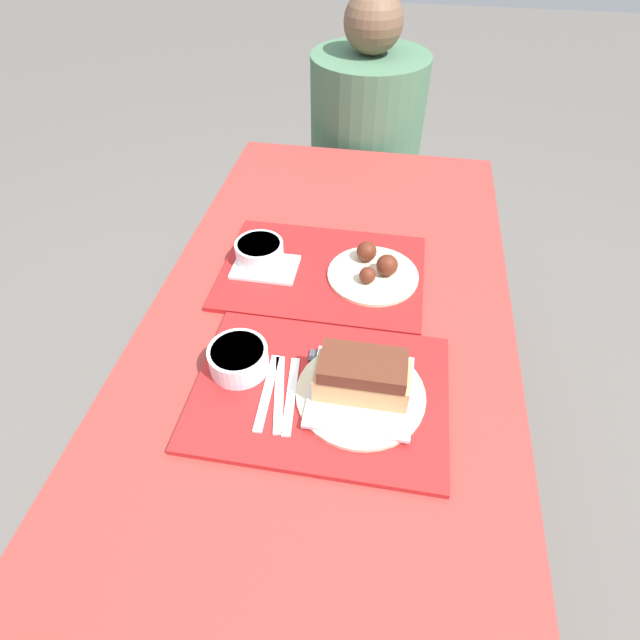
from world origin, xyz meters
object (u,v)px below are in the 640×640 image
(bowl_coleslaw_near, at_px, (238,358))
(tray_near, at_px, (321,392))
(person_seated_across, at_px, (367,123))
(brisket_sandwich_plate, at_px, (362,383))
(tray_far, at_px, (323,272))
(wings_plate_far, at_px, (374,269))
(bowl_coleslaw_far, at_px, (259,251))

(bowl_coleslaw_near, bearing_deg, tray_near, -9.37)
(person_seated_across, bearing_deg, bowl_coleslaw_near, -96.04)
(brisket_sandwich_plate, bearing_deg, tray_far, 110.46)
(wings_plate_far, bearing_deg, brisket_sandwich_plate, -88.57)
(brisket_sandwich_plate, xyz_separation_m, wings_plate_far, (-0.01, 0.34, -0.02))
(person_seated_across, bearing_deg, tray_far, -91.06)
(tray_far, xyz_separation_m, brisket_sandwich_plate, (0.13, -0.34, 0.04))
(wings_plate_far, relative_size, person_seated_across, 0.30)
(tray_far, bearing_deg, person_seated_across, 88.94)
(brisket_sandwich_plate, bearing_deg, bowl_coleslaw_far, 128.43)
(tray_far, distance_m, person_seated_across, 0.84)
(tray_near, bearing_deg, person_seated_across, 91.80)
(tray_near, distance_m, brisket_sandwich_plate, 0.08)
(bowl_coleslaw_near, bearing_deg, tray_far, 71.07)
(brisket_sandwich_plate, height_order, bowl_coleslaw_far, brisket_sandwich_plate)
(person_seated_across, bearing_deg, brisket_sandwich_plate, -84.67)
(wings_plate_far, bearing_deg, person_seated_across, 96.89)
(bowl_coleslaw_near, bearing_deg, person_seated_across, 83.96)
(brisket_sandwich_plate, bearing_deg, tray_near, -179.93)
(tray_near, distance_m, wings_plate_far, 0.35)
(bowl_coleslaw_near, height_order, person_seated_across, person_seated_across)
(tray_near, distance_m, tray_far, 0.34)
(tray_far, xyz_separation_m, bowl_coleslaw_far, (-0.15, 0.01, 0.03))
(bowl_coleslaw_near, distance_m, person_seated_across, 1.16)
(tray_far, bearing_deg, bowl_coleslaw_near, -108.93)
(brisket_sandwich_plate, relative_size, bowl_coleslaw_far, 2.09)
(tray_far, bearing_deg, tray_near, -81.12)
(tray_far, relative_size, bowl_coleslaw_far, 4.13)
(tray_near, bearing_deg, bowl_coleslaw_near, 170.63)
(tray_near, relative_size, bowl_coleslaw_near, 4.13)
(bowl_coleslaw_near, relative_size, wings_plate_far, 0.54)
(bowl_coleslaw_near, height_order, bowl_coleslaw_far, same)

